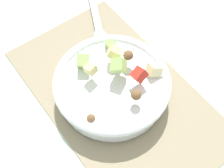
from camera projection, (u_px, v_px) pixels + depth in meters
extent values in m
plane|color=silver|center=(117.00, 95.00, 0.73)|extent=(2.40, 2.40, 0.00)
cube|color=gray|center=(117.00, 94.00, 0.72)|extent=(0.52, 0.31, 0.01)
cylinder|color=white|center=(112.00, 88.00, 0.70)|extent=(0.24, 0.24, 0.05)
torus|color=white|center=(112.00, 82.00, 0.68)|extent=(0.26, 0.26, 0.02)
cube|color=beige|center=(154.00, 70.00, 0.68)|extent=(0.04, 0.04, 0.04)
cube|color=#E5D684|center=(91.00, 69.00, 0.65)|extent=(0.03, 0.03, 0.02)
sphere|color=brown|center=(91.00, 118.00, 0.63)|extent=(0.02, 0.02, 0.03)
cube|color=#E5D684|center=(115.00, 52.00, 0.68)|extent=(0.04, 0.04, 0.03)
cube|color=red|center=(139.00, 75.00, 0.65)|extent=(0.03, 0.03, 0.04)
sphere|color=brown|center=(128.00, 55.00, 0.67)|extent=(0.03, 0.04, 0.03)
cube|color=#A3CC6B|center=(119.00, 66.00, 0.65)|extent=(0.04, 0.05, 0.05)
cube|color=#93C160|center=(111.00, 45.00, 0.72)|extent=(0.03, 0.02, 0.03)
cube|color=#A3CC6B|center=(83.00, 61.00, 0.68)|extent=(0.05, 0.04, 0.04)
sphere|color=brown|center=(136.00, 95.00, 0.63)|extent=(0.04, 0.03, 0.03)
ellipsoid|color=#B7B7BC|center=(100.00, 37.00, 0.80)|extent=(0.07, 0.06, 0.01)
cube|color=#B7B7BC|center=(94.00, 8.00, 0.86)|extent=(0.17, 0.10, 0.01)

